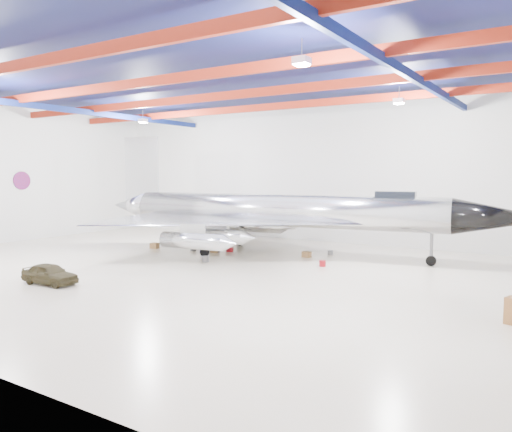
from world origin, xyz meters
The scene contains 15 objects.
floor centered at (0.00, 0.00, 0.00)m, with size 40.00×40.00×0.00m, color beige.
wall_back centered at (0.00, 15.00, 5.50)m, with size 40.00×40.00×0.00m, color silver.
ceiling centered at (0.00, 0.00, 11.00)m, with size 40.00×40.00×0.00m, color #0A0F38.
ceiling_structure centered at (0.00, 0.00, 10.32)m, with size 39.50×29.50×1.08m.
wall_roundel centered at (-19.94, 2.00, 5.00)m, with size 1.50×1.50×0.10m, color #B21414.
jet_aircraft centered at (1.61, 7.13, 2.75)m, with size 30.72×19.87×8.39m.
jeep centered at (-3.72, -7.02, 0.54)m, with size 1.27×3.15×1.07m, color #3A331D.
crate_ply centered at (-7.70, 4.66, 0.21)m, with size 0.59×0.47×0.41m, color olive.
toolbox_red centered at (-2.02, 6.37, 0.15)m, with size 0.44×0.35×0.31m, color maroon.
engine_drum centered at (-0.96, 2.19, 0.19)m, with size 0.42×0.42×0.38m, color #59595B.
parts_bin centered at (3.66, 7.26, 0.19)m, with size 0.54×0.43×0.38m, color olive.
crate_small centered at (-4.43, 5.21, 0.12)m, with size 0.34×0.27×0.24m, color #59595B.
tool_chest centered at (5.96, 4.81, 0.18)m, with size 0.40×0.40×0.36m, color maroon.
oil_barrel centered at (-2.77, 5.58, 0.21)m, with size 0.59×0.47×0.41m, color olive.
spares_box centered at (4.63, 8.94, 0.16)m, with size 0.36×0.36×0.33m, color #59595B.
Camera 1 is at (18.48, -22.48, 5.67)m, focal length 35.00 mm.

